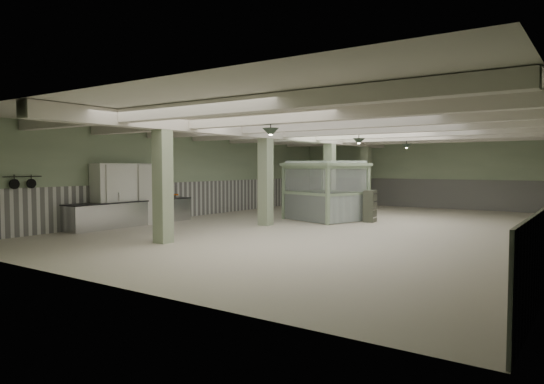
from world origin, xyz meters
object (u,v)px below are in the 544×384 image
Objects in this scene: walkin_cooler at (126,194)px; prep_counter at (132,213)px; guard_booth at (325,180)px; filing_cabinet at (370,206)px.

prep_counter is at bearing 68.31° from walkin_cooler.
guard_booth is at bearing 48.11° from prep_counter.
walkin_cooler is at bearing -111.69° from prep_counter.
prep_counter is 4.22× the size of filing_cabinet.
filing_cabinet is at bearing 30.53° from guard_booth.
filing_cabinet is (6.78, 5.95, 0.16)m from prep_counter.
prep_counter is 1.50× the size of guard_booth.
walkin_cooler is (-0.08, -0.21, 0.71)m from prep_counter.
prep_counter is at bearing -144.66° from filing_cabinet.
guard_booth is at bearing 48.70° from walkin_cooler.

